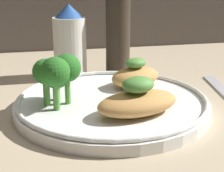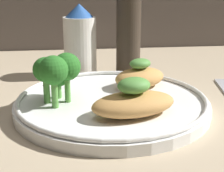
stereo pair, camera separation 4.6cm
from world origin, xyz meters
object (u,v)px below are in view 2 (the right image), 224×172
(plate, at_px, (112,103))
(sauce_bottle, at_px, (80,42))
(pepper_grinder, at_px, (128,33))
(broccoli_bunch, at_px, (57,71))

(plate, height_order, sauce_bottle, sauce_bottle)
(sauce_bottle, distance_m, pepper_grinder, 0.09)
(pepper_grinder, bearing_deg, plate, -106.00)
(plate, distance_m, sauce_bottle, 0.18)
(broccoli_bunch, bearing_deg, plate, 0.94)
(plate, relative_size, broccoli_bunch, 3.55)
(pepper_grinder, bearing_deg, broccoli_bunch, -124.94)
(plate, bearing_deg, sauce_bottle, 102.13)
(broccoli_bunch, xyz_separation_m, sauce_bottle, (0.03, 0.17, 0.00))
(plate, xyz_separation_m, pepper_grinder, (0.05, 0.17, 0.07))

